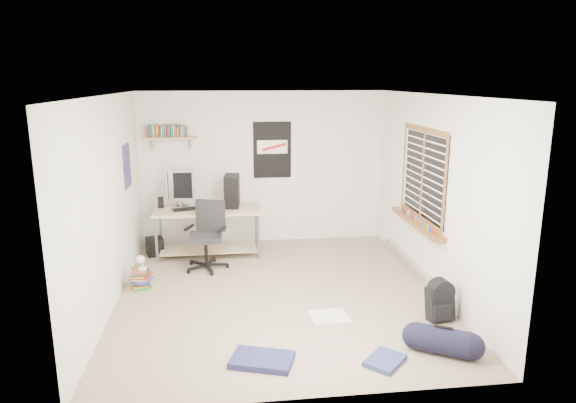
{
  "coord_description": "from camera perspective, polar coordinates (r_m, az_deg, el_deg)",
  "views": [
    {
      "loc": [
        -0.63,
        -6.1,
        2.68
      ],
      "look_at": [
        0.17,
        0.28,
        1.14
      ],
      "focal_mm": 32.0,
      "sensor_mm": 36.0,
      "label": 1
    }
  ],
  "objects": [
    {
      "name": "pc_tower",
      "position": [
        8.04,
        -6.24,
        1.2
      ],
      "size": [
        0.26,
        0.48,
        0.48
      ],
      "primitive_type": "cube",
      "rotation": [
        0.0,
        0.0,
        -0.08
      ],
      "color": "black",
      "rests_on": "desk"
    },
    {
      "name": "monitor_right",
      "position": [
        8.15,
        -11.74,
        1.1
      ],
      "size": [
        0.43,
        0.28,
        0.46
      ],
      "primitive_type": "cube",
      "rotation": [
        0.0,
        0.0,
        0.44
      ],
      "color": "#AEAEB3",
      "rests_on": "desk"
    },
    {
      "name": "window",
      "position": [
        7.01,
        14.62,
        2.9
      ],
      "size": [
        0.1,
        1.5,
        1.26
      ],
      "primitive_type": "cube",
      "color": "brown",
      "rests_on": "right_wall"
    },
    {
      "name": "baseboard_heater",
      "position": [
        7.37,
        14.03,
        -7.55
      ],
      "size": [
        0.08,
        2.5,
        0.18
      ],
      "primitive_type": "cube",
      "color": "#B7B2A8",
      "rests_on": "floor"
    },
    {
      "name": "poster_left_wall",
      "position": [
        7.52,
        -17.45,
        3.8
      ],
      "size": [
        0.02,
        0.42,
        0.6
      ],
      "primitive_type": "cube",
      "color": "navy",
      "rests_on": "left_wall"
    },
    {
      "name": "ceiling",
      "position": [
        6.13,
        -1.26,
        11.81
      ],
      "size": [
        4.0,
        4.5,
        0.01
      ],
      "primitive_type": "cube",
      "color": "white",
      "rests_on": "ground"
    },
    {
      "name": "duffel_bag",
      "position": [
        5.52,
        16.8,
        -14.59
      ],
      "size": [
        0.38,
        0.38,
        0.54
      ],
      "primitive_type": "cylinder",
      "rotation": [
        0.0,
        0.0,
        -0.55
      ],
      "color": "black",
      "rests_on": "floor"
    },
    {
      "name": "backpack",
      "position": [
        6.17,
        16.51,
        -10.82
      ],
      "size": [
        0.31,
        0.26,
        0.38
      ],
      "primitive_type": "cube",
      "rotation": [
        0.0,
        0.0,
        0.11
      ],
      "color": "black",
      "rests_on": "floor"
    },
    {
      "name": "subwoofer",
      "position": [
        8.29,
        -14.58,
        -4.85
      ],
      "size": [
        0.31,
        0.31,
        0.28
      ],
      "primitive_type": "cube",
      "rotation": [
        0.0,
        0.0,
        0.29
      ],
      "color": "black",
      "rests_on": "floor"
    },
    {
      "name": "left_wall",
      "position": [
        6.42,
        -19.31,
        -0.2
      ],
      "size": [
        0.01,
        4.5,
        2.5
      ],
      "primitive_type": "cube",
      "color": "silver",
      "rests_on": "ground"
    },
    {
      "name": "jeans_b",
      "position": [
        5.28,
        10.7,
        -16.98
      ],
      "size": [
        0.48,
        0.48,
        0.05
      ],
      "primitive_type": "cube",
      "rotation": [
        0.0,
        0.0,
        0.8
      ],
      "color": "navy",
      "rests_on": "floor"
    },
    {
      "name": "right_wall",
      "position": [
        6.79,
        15.87,
        0.78
      ],
      "size": [
        0.01,
        4.5,
        2.5
      ],
      "primitive_type": "cube",
      "color": "silver",
      "rests_on": "ground"
    },
    {
      "name": "book_stack",
      "position": [
        7.05,
        -15.94,
        -8.14
      ],
      "size": [
        0.59,
        0.54,
        0.33
      ],
      "primitive_type": "cube",
      "rotation": [
        0.0,
        0.0,
        0.37
      ],
      "color": "olive",
      "rests_on": "floor"
    },
    {
      "name": "desk",
      "position": [
        8.08,
        -8.83,
        -3.37
      ],
      "size": [
        1.76,
        1.08,
        0.75
      ],
      "primitive_type": "cube",
      "rotation": [
        0.0,
        0.0,
        -0.24
      ],
      "color": "tan",
      "rests_on": "floor"
    },
    {
      "name": "back_wall",
      "position": [
        8.5,
        -2.77,
        3.74
      ],
      "size": [
        4.0,
        0.01,
        2.5
      ],
      "primitive_type": "cube",
      "color": "silver",
      "rests_on": "ground"
    },
    {
      "name": "tshirt",
      "position": [
        6.05,
        4.59,
        -12.7
      ],
      "size": [
        0.46,
        0.4,
        0.04
      ],
      "primitive_type": "cube",
      "rotation": [
        0.0,
        0.0,
        0.08
      ],
      "color": "silver",
      "rests_on": "floor"
    },
    {
      "name": "keyboard",
      "position": [
        7.96,
        -11.28,
        -0.81
      ],
      "size": [
        0.42,
        0.26,
        0.02
      ],
      "primitive_type": "cube",
      "rotation": [
        0.0,
        0.0,
        0.32
      ],
      "color": "black",
      "rests_on": "desk"
    },
    {
      "name": "poster_back_wall",
      "position": [
        8.44,
        -1.76,
        5.75
      ],
      "size": [
        0.62,
        0.03,
        0.92
      ],
      "primitive_type": "cube",
      "color": "black",
      "rests_on": "back_wall"
    },
    {
      "name": "floor",
      "position": [
        6.69,
        -1.15,
        -10.2
      ],
      "size": [
        4.0,
        4.5,
        0.01
      ],
      "primitive_type": "cube",
      "color": "gray",
      "rests_on": "ground"
    },
    {
      "name": "office_chair",
      "position": [
        7.46,
        -9.15,
        -3.81
      ],
      "size": [
        0.83,
        0.83,
        0.98
      ],
      "primitive_type": "cube",
      "rotation": [
        0.0,
        0.0,
        -0.36
      ],
      "color": "black",
      "rests_on": "floor"
    },
    {
      "name": "speaker_left",
      "position": [
        8.15,
        -13.96,
        -0.1
      ],
      "size": [
        0.1,
        0.1,
        0.16
      ],
      "primitive_type": "cube",
      "rotation": [
        0.0,
        0.0,
        0.22
      ],
      "color": "black",
      "rests_on": "desk"
    },
    {
      "name": "monitor_left",
      "position": [
        8.09,
        -11.89,
        1.0
      ],
      "size": [
        0.43,
        0.14,
        0.46
      ],
      "primitive_type": "cube",
      "rotation": [
        0.0,
        0.0,
        -0.08
      ],
      "color": "#A6A5AA",
      "rests_on": "desk"
    },
    {
      "name": "desk_lamp",
      "position": [
        6.95,
        -15.92,
        -6.43
      ],
      "size": [
        0.18,
        0.22,
        0.19
      ],
      "primitive_type": "cube",
      "rotation": [
        0.0,
        0.0,
        0.37
      ],
      "color": "white",
      "rests_on": "book_stack"
    },
    {
      "name": "wall_shelf",
      "position": [
        8.33,
        -12.82,
        6.91
      ],
      "size": [
        0.8,
        0.22,
        0.24
      ],
      "primitive_type": "cube",
      "color": "tan",
      "rests_on": "back_wall"
    },
    {
      "name": "speaker_right",
      "position": [
        8.24,
        -6.73,
        0.47
      ],
      "size": [
        0.11,
        0.11,
        0.2
      ],
      "primitive_type": "cube",
      "rotation": [
        0.0,
        0.0,
        0.16
      ],
      "color": "black",
      "rests_on": "desk"
    },
    {
      "name": "jeans_a",
      "position": [
        5.2,
        -2.88,
        -17.18
      ],
      "size": [
        0.68,
        0.54,
        0.06
      ],
      "primitive_type": "cube",
      "rotation": [
        0.0,
        0.0,
        -0.32
      ],
      "color": "#21234D",
      "rests_on": "floor"
    }
  ]
}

